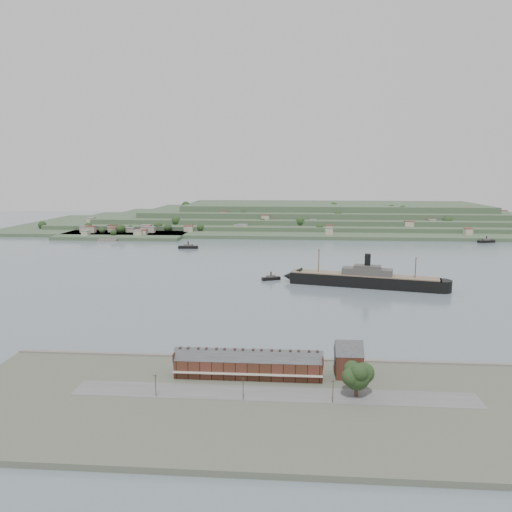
# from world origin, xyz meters

# --- Properties ---
(ground) EXTENTS (1400.00, 1400.00, 0.00)m
(ground) POSITION_xyz_m (0.00, 0.00, 0.00)
(ground) COLOR slate
(ground) RESTS_ON ground
(near_shore) EXTENTS (220.00, 80.00, 2.60)m
(near_shore) POSITION_xyz_m (0.00, -186.75, 1.01)
(near_shore) COLOR #4C5142
(near_shore) RESTS_ON ground
(terrace_row) EXTENTS (55.60, 9.80, 11.07)m
(terrace_row) POSITION_xyz_m (-10.00, -168.02, 6.84)
(terrace_row) COLOR #402416
(terrace_row) RESTS_ON ground
(gabled_building) EXTENTS (10.40, 10.18, 14.09)m
(gabled_building) POSITION_xyz_m (27.50, -164.00, 8.19)
(gabled_building) COLOR #402416
(gabled_building) RESTS_ON ground
(far_peninsula) EXTENTS (760.00, 309.00, 30.00)m
(far_peninsula) POSITION_xyz_m (27.91, 393.10, 11.88)
(far_peninsula) COLOR #344A31
(far_peninsula) RESTS_ON ground
(steamship) EXTENTS (112.73, 37.88, 27.40)m
(steamship) POSITION_xyz_m (52.05, -4.12, 5.06)
(steamship) COLOR black
(steamship) RESTS_ON ground
(tugboat) EXTENTS (14.08, 8.90, 6.20)m
(tugboat) POSITION_xyz_m (-9.76, 11.10, 1.51)
(tugboat) COLOR black
(tugboat) RESTS_ON ground
(ferry_west) EXTENTS (20.23, 6.13, 7.53)m
(ferry_west) POSITION_xyz_m (-101.87, 156.51, 1.81)
(ferry_west) COLOR black
(ferry_west) RESTS_ON ground
(ferry_east) EXTENTS (20.24, 11.38, 7.32)m
(ferry_east) POSITION_xyz_m (220.82, 224.30, 1.76)
(ferry_east) COLOR black
(ferry_east) RESTS_ON ground
(fig_tree) EXTENTS (11.36, 9.84, 12.67)m
(fig_tree) POSITION_xyz_m (28.69, -181.91, 9.74)
(fig_tree) COLOR #3D291C
(fig_tree) RESTS_ON ground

